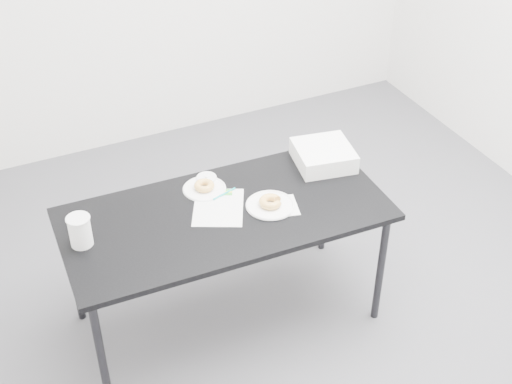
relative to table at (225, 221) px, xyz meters
name	(u,v)px	position (x,y,z in m)	size (l,w,h in m)	color
floor	(274,322)	(0.19, -0.13, -0.63)	(4.00, 4.00, 0.00)	#4C4C51
table	(225,221)	(0.00, 0.00, 0.00)	(1.52, 0.74, 0.68)	black
scorecard	(218,207)	(-0.01, 0.04, 0.05)	(0.23, 0.29, 0.00)	silver
logo_patch	(227,192)	(0.07, 0.13, 0.06)	(0.05, 0.05, 0.00)	green
pen	(224,194)	(0.05, 0.12, 0.06)	(0.01, 0.01, 0.13)	#0E9A9C
napkin	(280,206)	(0.25, -0.07, 0.05)	(0.16, 0.16, 0.00)	silver
plate_near	(270,205)	(0.21, -0.05, 0.06)	(0.23, 0.23, 0.01)	white
donut_near	(270,202)	(0.21, -0.05, 0.08)	(0.11, 0.11, 0.04)	#C38F3D
plate_far	(204,189)	(-0.02, 0.20, 0.05)	(0.21, 0.21, 0.01)	white
donut_far	(204,186)	(-0.02, 0.20, 0.07)	(0.10, 0.10, 0.03)	#C38F3D
coffee_cup	(80,231)	(-0.65, 0.05, 0.12)	(0.10, 0.10, 0.15)	white
cup_lid	(207,178)	(0.02, 0.28, 0.06)	(0.10, 0.10, 0.01)	white
bakery_box	(323,155)	(0.61, 0.16, 0.10)	(0.28, 0.28, 0.09)	silver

